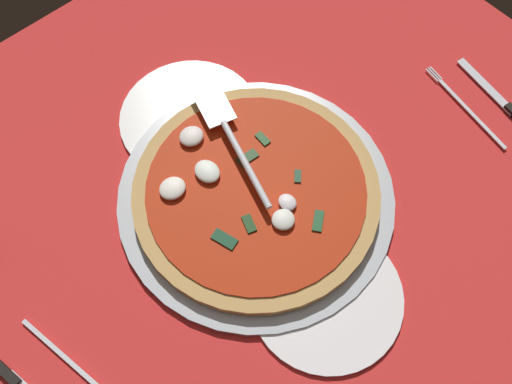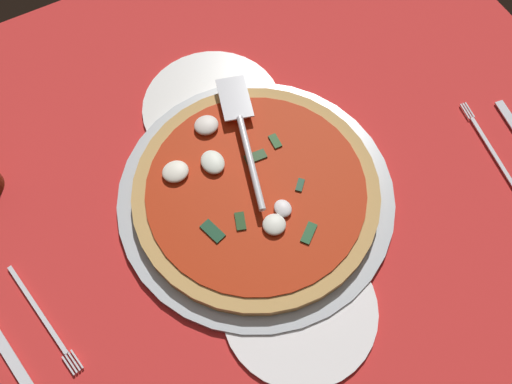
{
  "view_description": "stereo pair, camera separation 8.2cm",
  "coord_description": "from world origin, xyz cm",
  "px_view_note": "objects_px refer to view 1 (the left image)",
  "views": [
    {
      "loc": [
        -26.18,
        28.7,
        75.98
      ],
      "look_at": [
        0.64,
        4.93,
        2.46
      ],
      "focal_mm": 39.14,
      "sensor_mm": 36.0,
      "label": 1
    },
    {
      "loc": [
        -30.87,
        22.01,
        75.98
      ],
      "look_at": [
        0.64,
        4.93,
        2.46
      ],
      "focal_mm": 39.14,
      "sensor_mm": 36.0,
      "label": 2
    }
  ],
  "objects_px": {
    "pizza": "(255,192)",
    "place_setting_near": "(485,107)",
    "place_setting_far": "(46,376)",
    "dinner_plate_right": "(190,118)",
    "dinner_plate_left": "(326,296)",
    "pizza_server": "(232,138)"
  },
  "relations": [
    {
      "from": "pizza",
      "to": "place_setting_near",
      "type": "relative_size",
      "value": 1.6
    },
    {
      "from": "pizza",
      "to": "place_setting_near",
      "type": "bearing_deg",
      "value": -108.01
    },
    {
      "from": "pizza",
      "to": "place_setting_far",
      "type": "xyz_separation_m",
      "value": [
        -0.01,
        0.37,
        -0.02
      ]
    },
    {
      "from": "dinner_plate_right",
      "to": "pizza",
      "type": "height_order",
      "value": "pizza"
    },
    {
      "from": "dinner_plate_right",
      "to": "place_setting_far",
      "type": "distance_m",
      "value": 0.43
    },
    {
      "from": "dinner_plate_left",
      "to": "pizza_server",
      "type": "xyz_separation_m",
      "value": [
        0.26,
        -0.05,
        0.05
      ]
    },
    {
      "from": "dinner_plate_left",
      "to": "pizza",
      "type": "xyz_separation_m",
      "value": [
        0.18,
        -0.03,
        0.02
      ]
    },
    {
      "from": "dinner_plate_left",
      "to": "place_setting_near",
      "type": "bearing_deg",
      "value": -82.88
    },
    {
      "from": "pizza",
      "to": "place_setting_near",
      "type": "distance_m",
      "value": 0.41
    },
    {
      "from": "place_setting_near",
      "to": "pizza",
      "type": "bearing_deg",
      "value": 81.13
    },
    {
      "from": "pizza",
      "to": "pizza_server",
      "type": "bearing_deg",
      "value": -16.75
    },
    {
      "from": "dinner_plate_left",
      "to": "pizza",
      "type": "height_order",
      "value": "pizza"
    },
    {
      "from": "pizza",
      "to": "place_setting_far",
      "type": "height_order",
      "value": "pizza"
    },
    {
      "from": "pizza",
      "to": "place_setting_near",
      "type": "xyz_separation_m",
      "value": [
        -0.13,
        -0.39,
        -0.02
      ]
    },
    {
      "from": "pizza_server",
      "to": "pizza",
      "type": "bearing_deg",
      "value": 179.22
    },
    {
      "from": "place_setting_near",
      "to": "place_setting_far",
      "type": "height_order",
      "value": "same"
    },
    {
      "from": "pizza",
      "to": "place_setting_near",
      "type": "height_order",
      "value": "pizza"
    },
    {
      "from": "dinner_plate_right",
      "to": "pizza_server",
      "type": "relative_size",
      "value": 0.96
    },
    {
      "from": "pizza",
      "to": "dinner_plate_right",
      "type": "bearing_deg",
      "value": -5.0
    },
    {
      "from": "pizza",
      "to": "place_setting_far",
      "type": "relative_size",
      "value": 1.57
    },
    {
      "from": "dinner_plate_left",
      "to": "dinner_plate_right",
      "type": "distance_m",
      "value": 0.36
    },
    {
      "from": "dinner_plate_left",
      "to": "place_setting_far",
      "type": "height_order",
      "value": "place_setting_far"
    }
  ]
}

